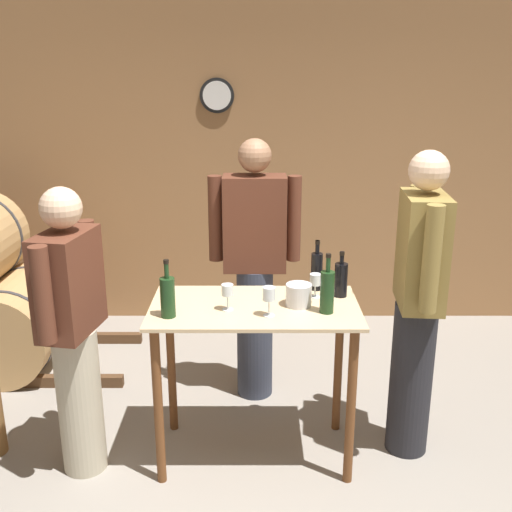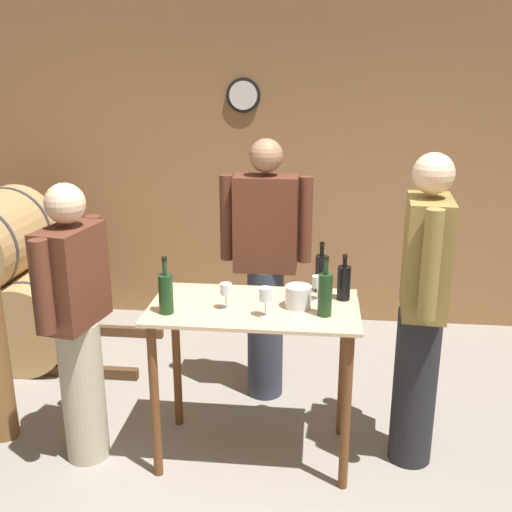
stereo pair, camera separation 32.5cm
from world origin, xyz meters
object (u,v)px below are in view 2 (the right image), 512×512
at_px(wine_glass_near_center, 265,295).
at_px(person_visitor_bearded, 422,308).
at_px(wine_bottle_far_left, 166,292).
at_px(ice_bucket, 298,297).
at_px(wine_bottle_left, 321,272).
at_px(wine_bottle_center, 325,293).
at_px(wine_glass_near_right, 318,283).
at_px(wine_glass_near_left, 226,290).
at_px(wine_bottle_right, 344,282).
at_px(person_host, 266,266).
at_px(person_visitor_with_scarf, 76,321).

bearing_deg(wine_glass_near_center, person_visitor_bearded, 13.08).
xyz_separation_m(wine_bottle_far_left, ice_bucket, (0.68, 0.15, -0.05)).
height_order(wine_bottle_far_left, wine_bottle_left, wine_bottle_far_left).
xyz_separation_m(wine_bottle_left, ice_bucket, (-0.12, -0.25, -0.06)).
height_order(wine_bottle_center, person_visitor_bearded, person_visitor_bearded).
relative_size(wine_bottle_far_left, wine_glass_near_right, 2.25).
bearing_deg(wine_glass_near_right, person_visitor_bearded, -7.82).
height_order(wine_glass_near_left, wine_glass_near_center, wine_glass_near_center).
distance_m(wine_bottle_right, person_visitor_bearded, 0.43).
height_order(wine_bottle_left, wine_glass_near_left, wine_bottle_left).
bearing_deg(wine_glass_near_left, person_host, 79.32).
relative_size(wine_glass_near_left, person_visitor_with_scarf, 0.09).
bearing_deg(wine_bottle_right, wine_bottle_far_left, -162.48).
distance_m(wine_bottle_center, wine_glass_near_left, 0.52).
distance_m(wine_bottle_center, person_host, 0.88).
relative_size(wine_bottle_far_left, wine_bottle_left, 1.05).
relative_size(wine_glass_near_left, person_host, 0.08).
xyz_separation_m(wine_glass_near_left, person_visitor_bearded, (1.04, 0.11, -0.10)).
relative_size(wine_bottle_left, wine_glass_near_left, 2.05).
bearing_deg(wine_bottle_right, wine_bottle_left, 139.61).
bearing_deg(wine_glass_near_right, person_host, 120.97).
relative_size(wine_bottle_center, wine_bottle_right, 1.23).
bearing_deg(person_visitor_bearded, person_host, 144.41).
distance_m(wine_bottle_far_left, wine_glass_near_left, 0.31).
distance_m(wine_bottle_left, ice_bucket, 0.28).
xyz_separation_m(wine_glass_near_right, person_visitor_with_scarf, (-1.29, -0.25, -0.18)).
bearing_deg(wine_glass_near_center, wine_glass_near_left, 160.05).
distance_m(wine_bottle_left, person_host, 0.58).
bearing_deg(wine_glass_near_center, wine_bottle_left, 54.12).
relative_size(wine_bottle_right, ice_bucket, 1.86).
bearing_deg(ice_bucket, person_host, 109.10).
bearing_deg(wine_bottle_center, person_visitor_with_scarf, -178.62).
bearing_deg(person_host, person_visitor_with_scarf, -139.45).
relative_size(wine_glass_near_center, ice_bucket, 1.13).
distance_m(wine_bottle_left, person_visitor_bearded, 0.58).
bearing_deg(wine_bottle_center, wine_bottle_far_left, -176.10).
bearing_deg(person_visitor_with_scarf, wine_bottle_left, 15.97).
bearing_deg(wine_bottle_center, wine_bottle_left, 93.53).
height_order(wine_bottle_left, wine_bottle_center, wine_bottle_center).
distance_m(wine_bottle_far_left, person_host, 0.96).
relative_size(wine_glass_near_right, ice_bucket, 0.97).
bearing_deg(person_visitor_bearded, person_visitor_with_scarf, -174.59).
xyz_separation_m(wine_bottle_left, wine_bottle_center, (0.02, -0.34, 0.00)).
height_order(wine_glass_near_right, person_host, person_host).
height_order(wine_bottle_far_left, ice_bucket, wine_bottle_far_left).
distance_m(wine_glass_near_left, wine_glass_near_right, 0.52).
distance_m(wine_bottle_far_left, wine_bottle_center, 0.82).
bearing_deg(person_visitor_with_scarf, wine_glass_near_left, 4.46).
xyz_separation_m(wine_bottle_far_left, wine_glass_near_left, (0.30, 0.09, -0.01)).
distance_m(wine_bottle_center, ice_bucket, 0.18).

